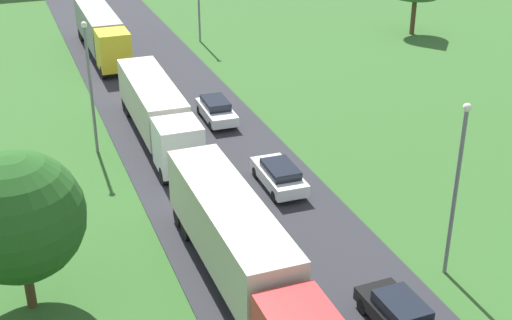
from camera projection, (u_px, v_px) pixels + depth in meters
name	position (u px, v px, depth m)	size (l,w,h in m)	color
truck_second	(238.00, 244.00, 29.88)	(2.56, 14.03, 3.71)	red
truck_third	(157.00, 110.00, 43.97)	(2.69, 13.34, 3.42)	white
truck_fourth	(101.00, 31.00, 60.05)	(2.52, 14.01, 3.51)	yellow
car_third	(399.00, 313.00, 27.92)	(1.92, 3.96, 1.42)	black
car_fourth	(279.00, 175.00, 38.65)	(1.91, 4.43, 1.43)	white
car_fifth	(216.00, 110.00, 47.24)	(1.90, 4.43, 1.46)	white
lamppost_second	(457.00, 183.00, 29.84)	(0.36, 0.36, 8.12)	slate
lamppost_third	(90.00, 81.00, 41.37)	(0.36, 0.36, 8.07)	slate
tree_elm	(18.00, 217.00, 27.76)	(5.36, 5.36, 6.98)	#513823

